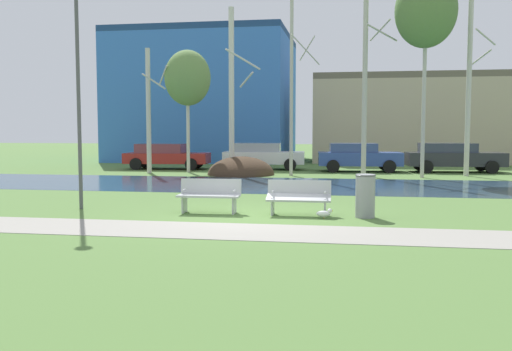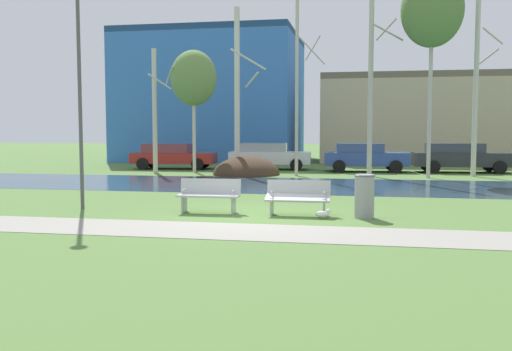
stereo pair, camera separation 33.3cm
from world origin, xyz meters
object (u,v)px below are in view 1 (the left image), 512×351
(bench_left, at_px, (209,195))
(seagull, at_px, (324,213))
(parked_van_nearest_red, at_px, (166,156))
(parked_wagon_fourth_dark, at_px, (453,157))
(trash_bin, at_px, (365,195))
(parked_hatch_third_blue, at_px, (358,156))
(bench_right, at_px, (299,196))
(parked_sedan_second_white, at_px, (263,155))
(streetlamp, at_px, (78,57))

(bench_left, height_order, seagull, bench_left)
(parked_van_nearest_red, xyz_separation_m, parked_wagon_fourth_dark, (15.02, 0.25, 0.05))
(parked_van_nearest_red, bearing_deg, parked_wagon_fourth_dark, 0.94)
(trash_bin, distance_m, parked_hatch_third_blue, 15.34)
(bench_left, distance_m, bench_right, 2.30)
(parked_sedan_second_white, bearing_deg, parked_van_nearest_red, -174.38)
(seagull, xyz_separation_m, streetlamp, (-6.57, 0.63, 3.93))
(bench_left, height_order, parked_van_nearest_red, parked_van_nearest_red)
(parked_van_nearest_red, relative_size, parked_sedan_second_white, 1.05)
(bench_right, bearing_deg, parked_wagon_fourth_dark, 67.72)
(streetlamp, height_order, parked_van_nearest_red, streetlamp)
(parked_wagon_fourth_dark, bearing_deg, parked_hatch_third_blue, -175.48)
(bench_left, xyz_separation_m, streetlamp, (-3.61, 0.15, 3.59))
(parked_sedan_second_white, height_order, parked_wagon_fourth_dark, parked_wagon_fourth_dark)
(seagull, bearing_deg, bench_right, 143.86)
(parked_sedan_second_white, relative_size, parked_hatch_third_blue, 1.03)
(bench_right, bearing_deg, parked_hatch_third_blue, 83.70)
(bench_left, distance_m, parked_sedan_second_white, 15.91)
(trash_bin, distance_m, parked_sedan_second_white, 16.75)
(trash_bin, height_order, parked_sedan_second_white, parked_sedan_second_white)
(parked_wagon_fourth_dark, bearing_deg, trash_bin, -106.86)
(parked_hatch_third_blue, relative_size, parked_wagon_fourth_dark, 0.89)
(seagull, xyz_separation_m, parked_sedan_second_white, (-4.02, 16.35, 0.63))
(trash_bin, height_order, seagull, trash_bin)
(seagull, distance_m, parked_sedan_second_white, 16.85)
(bench_left, xyz_separation_m, parked_hatch_third_blue, (3.98, 15.23, 0.30))
(bench_right, xyz_separation_m, seagull, (0.66, -0.48, -0.34))
(bench_right, relative_size, streetlamp, 0.26)
(seagull, distance_m, streetlamp, 7.68)
(seagull, distance_m, parked_van_nearest_red, 18.37)
(bench_left, xyz_separation_m, seagull, (2.96, -0.48, -0.34))
(bench_left, bearing_deg, parked_wagon_fourth_dark, 60.86)
(streetlamp, height_order, parked_wagon_fourth_dark, streetlamp)
(trash_bin, height_order, streetlamp, streetlamp)
(bench_right, height_order, parked_hatch_third_blue, parked_hatch_third_blue)
(seagull, distance_m, parked_wagon_fourth_dark, 17.09)
(bench_left, xyz_separation_m, parked_wagon_fourth_dark, (8.70, 15.60, 0.31))
(seagull, bearing_deg, parked_sedan_second_white, 103.82)
(seagull, relative_size, parked_van_nearest_red, 0.09)
(parked_sedan_second_white, xyz_separation_m, parked_wagon_fourth_dark, (9.76, -0.27, 0.02))
(bench_right, distance_m, parked_hatch_third_blue, 15.32)
(trash_bin, xyz_separation_m, seagull, (-0.97, -0.37, -0.42))
(bench_left, relative_size, parked_van_nearest_red, 0.35)
(trash_bin, relative_size, streetlamp, 0.17)
(trash_bin, relative_size, parked_van_nearest_red, 0.23)
(bench_left, bearing_deg, trash_bin, -1.60)
(bench_right, height_order, streetlamp, streetlamp)
(bench_right, height_order, seagull, bench_right)
(trash_bin, relative_size, parked_sedan_second_white, 0.24)
(streetlamp, xyz_separation_m, parked_hatch_third_blue, (7.59, 15.08, -3.29))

